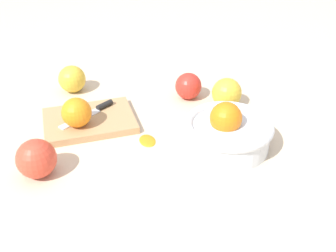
# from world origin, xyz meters

# --- Properties ---
(ground_plane) EXTENTS (2.40, 2.40, 0.00)m
(ground_plane) POSITION_xyz_m (0.00, 0.00, 0.00)
(ground_plane) COLOR beige
(bowl) EXTENTS (0.19, 0.19, 0.11)m
(bowl) POSITION_xyz_m (-0.18, 0.10, 0.04)
(bowl) COLOR silver
(bowl) RESTS_ON ground_plane
(cutting_board) EXTENTS (0.24, 0.20, 0.02)m
(cutting_board) POSITION_xyz_m (0.13, -0.02, 0.01)
(cutting_board) COLOR tan
(cutting_board) RESTS_ON ground_plane
(orange_on_board) EXTENTS (0.07, 0.07, 0.07)m
(orange_on_board) POSITION_xyz_m (0.15, 0.02, 0.05)
(orange_on_board) COLOR orange
(orange_on_board) RESTS_ON cutting_board
(knife) EXTENTS (0.12, 0.12, 0.01)m
(knife) POSITION_xyz_m (0.12, -0.04, 0.02)
(knife) COLOR silver
(knife) RESTS_ON cutting_board
(apple_front_left) EXTENTS (0.07, 0.07, 0.07)m
(apple_front_left) POSITION_xyz_m (-0.12, -0.13, 0.04)
(apple_front_left) COLOR red
(apple_front_left) RESTS_ON ground_plane
(apple_front_right) EXTENTS (0.07, 0.07, 0.07)m
(apple_front_right) POSITION_xyz_m (0.19, -0.19, 0.04)
(apple_front_right) COLOR gold
(apple_front_right) RESTS_ON ground_plane
(apple_front_left_2) EXTENTS (0.08, 0.08, 0.08)m
(apple_front_left_2) POSITION_xyz_m (-0.22, -0.08, 0.04)
(apple_front_left_2) COLOR gold
(apple_front_left_2) RESTS_ON ground_plane
(apple_back_right) EXTENTS (0.08, 0.08, 0.08)m
(apple_back_right) POSITION_xyz_m (0.21, 0.17, 0.04)
(apple_back_right) COLOR #D6422D
(apple_back_right) RESTS_ON ground_plane
(citrus_peel) EXTENTS (0.05, 0.06, 0.01)m
(citrus_peel) POSITION_xyz_m (-0.01, 0.07, 0.00)
(citrus_peel) COLOR orange
(citrus_peel) RESTS_ON ground_plane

